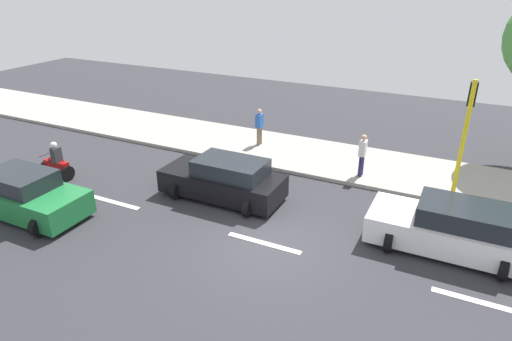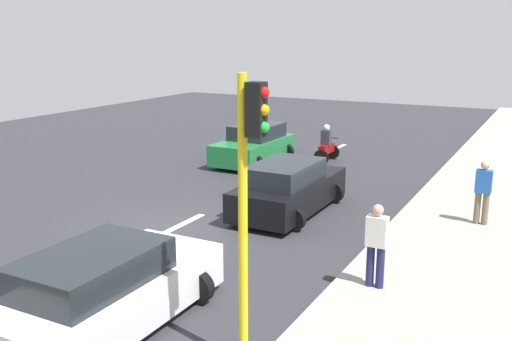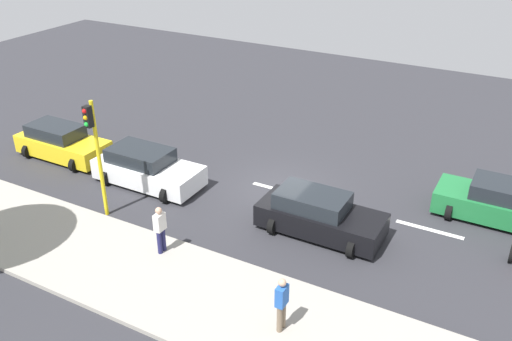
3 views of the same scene
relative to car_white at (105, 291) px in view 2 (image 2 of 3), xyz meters
name	(u,v)px [view 2 (image 2 of 3)]	position (x,y,z in m)	size (l,w,h in m)	color
ground_plane	(177,229)	(-2.11, 5.01, -0.76)	(40.00, 60.00, 0.10)	#2D2D33
sidewalk	(450,275)	(4.89, 5.01, -0.64)	(4.00, 60.00, 0.15)	#9E998E
lane_stripe_mid	(177,227)	(-2.11, 5.01, -0.71)	(0.20, 2.40, 0.01)	white
lane_stripe_south	(276,178)	(-2.11, 11.01, -0.71)	(0.20, 2.40, 0.01)	white
lane_stripe_far_south	(336,149)	(-2.11, 17.01, -0.71)	(0.20, 2.40, 0.01)	white
car_white	(105,291)	(0.00, 0.00, 0.00)	(2.32, 4.50, 1.52)	white
car_green	(254,145)	(-3.98, 12.81, 0.00)	(2.25, 3.96, 1.52)	#1E7238
car_black	(288,189)	(-0.05, 7.56, 0.00)	(2.23, 4.40, 1.52)	black
motorcycle	(327,146)	(-1.51, 14.31, -0.07)	(0.60, 1.30, 1.53)	black
pedestrian_near_signal	(483,190)	(5.01, 8.61, 0.35)	(0.40, 0.24, 1.69)	#72604C
pedestrian_by_tree	(376,243)	(3.69, 3.56, 0.35)	(0.40, 0.24, 1.69)	#1E1E4C
traffic_light_corner	(249,183)	(2.73, 0.16, 2.22)	(0.49, 0.24, 4.50)	yellow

